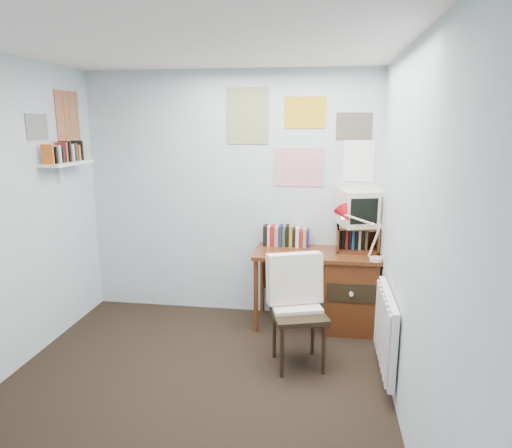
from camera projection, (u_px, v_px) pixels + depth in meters
The scene contains 14 objects.
ground at pixel (184, 404), 3.29m from camera, with size 3.50×3.50×0.00m, color black.
back_wall at pixel (230, 195), 4.70m from camera, with size 3.00×0.02×2.50m, color silver.
right_wall at pixel (413, 245), 2.80m from camera, with size 0.02×3.50×2.50m, color silver.
ceiling at pixel (170, 35), 2.74m from camera, with size 3.00×3.50×0.02m, color white.
desk at pixel (343, 288), 4.46m from camera, with size 1.20×0.55×0.76m.
desk_chair at pixel (299, 315), 3.72m from camera, with size 0.46×0.44×0.90m, color black.
desk_lamp at pixel (377, 238), 4.08m from camera, with size 0.31×0.26×0.44m, color red.
tv_riser at pixel (357, 238), 4.44m from camera, with size 0.40×0.30×0.25m, color #5D2D15.
crt_tv at pixel (362, 206), 4.39m from camera, with size 0.40×0.37×0.38m, color beige.
book_row at pixel (293, 235), 4.60m from camera, with size 0.60×0.14×0.22m, color #5D2D15.
radiator at pixel (386, 330), 3.52m from camera, with size 0.09×0.80×0.60m, color white.
wall_shelf at pixel (67, 163), 4.19m from camera, with size 0.20×0.62×0.24m, color white.
posters_back at pixel (300, 137), 4.47m from camera, with size 1.20×0.01×0.90m, color white.
posters_left at pixel (53, 121), 4.12m from camera, with size 0.01×0.70×0.60m, color white.
Camera 1 is at (0.94, -2.82, 1.99)m, focal length 32.00 mm.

